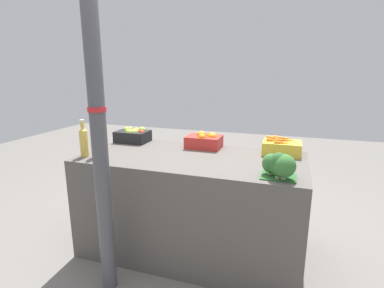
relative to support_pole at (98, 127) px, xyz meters
name	(u,v)px	position (x,y,z in m)	size (l,w,h in m)	color
ground_plane	(192,248)	(0.41, 0.63, -1.15)	(10.00, 10.00, 0.00)	slate
market_table	(192,204)	(0.41, 0.63, -0.73)	(1.76, 0.86, 0.82)	#56514C
support_pole	(98,127)	(0.00, 0.00, 0.00)	(0.11, 0.11, 2.29)	#4C4C51
apple_crate	(133,135)	(-0.29, 0.92, -0.25)	(0.30, 0.22, 0.14)	black
orange_crate	(205,140)	(0.43, 0.92, -0.26)	(0.30, 0.22, 0.15)	red
carrot_crate	(282,147)	(1.08, 0.92, -0.26)	(0.30, 0.22, 0.14)	gold
broccoli_pile	(279,165)	(1.09, 0.31, -0.23)	(0.22, 0.21, 0.17)	#2D602D
juice_bottle_golden	(84,141)	(-0.40, 0.35, -0.20)	(0.06, 0.06, 0.30)	gold
juice_bottle_cloudy	(96,145)	(-0.29, 0.35, -0.22)	(0.08, 0.08, 0.25)	beige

